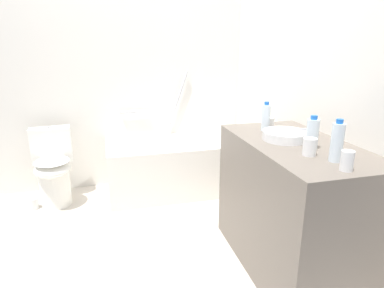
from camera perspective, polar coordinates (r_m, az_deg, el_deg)
The scene contains 15 objects.
ground_plane at distance 2.68m, azimuth -11.92°, elevation -16.50°, with size 3.77×3.77×0.00m, color beige.
wall_back_tiled at distance 3.49m, azimuth -14.22°, elevation 11.46°, with size 3.17×0.10×2.32m, color silver.
wall_right_mirror at distance 2.70m, azimuth 18.75°, elevation 9.68°, with size 0.10×2.75×2.32m, color silver.
bathtub at distance 3.38m, azimuth -2.33°, elevation -3.52°, with size 1.42×0.66×1.20m.
toilet at distance 3.33m, azimuth -22.96°, elevation -4.15°, with size 0.39×0.49×0.73m.
vanity_counter at distance 2.28m, azimuth 16.92°, elevation -10.41°, with size 0.60×1.13×0.88m, color #6B6056.
sink_basin at distance 2.16m, azimuth 15.89°, elevation 1.44°, with size 0.29×0.29×0.06m, color white.
sink_faucet at distance 2.25m, azimuth 19.62°, elevation 1.77°, with size 0.13×0.15×0.07m.
water_bottle_0 at distance 1.82m, azimuth 23.92°, elevation 0.32°, with size 0.06×0.06×0.22m.
water_bottle_1 at distance 2.01m, azimuth 20.21°, elevation 1.74°, with size 0.07×0.07×0.19m.
water_bottle_2 at distance 2.35m, azimuth 12.72°, elevation 4.55°, with size 0.06×0.06×0.20m.
drinking_glass_0 at distance 1.73m, azimuth 25.38°, elevation -2.65°, with size 0.06×0.06×0.10m, color white.
drinking_glass_1 at distance 2.44m, azimuth 13.27°, elevation 3.62°, with size 0.07×0.07×0.08m, color white.
drinking_glass_2 at distance 1.89m, azimuth 19.78°, elevation -0.46°, with size 0.07×0.07×0.10m, color white.
toilet_paper_roll at distance 3.41m, azimuth -26.08°, elevation -9.29°, with size 0.11×0.11×0.11m, color white.
Camera 1 is at (-0.04, -2.25, 1.45)m, focal length 30.65 mm.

